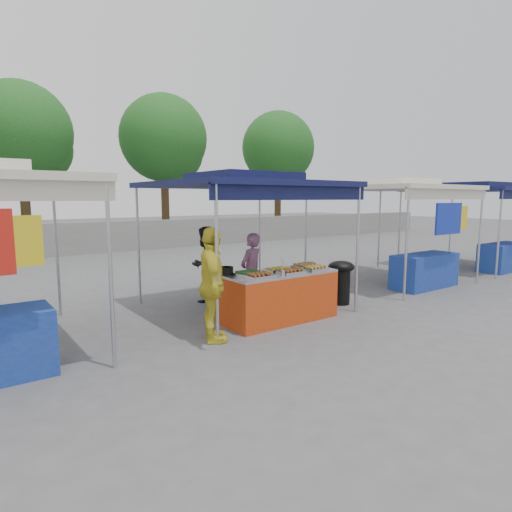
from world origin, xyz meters
TOP-DOWN VIEW (x-y plane):
  - ground_plane at (0.00, 0.00)m, footprint 80.00×80.00m
  - back_wall at (0.00, 11.00)m, footprint 40.00×0.25m
  - main_canopy at (0.00, 0.97)m, footprint 3.20×3.20m
  - neighbor_stall_right at (4.50, 0.57)m, footprint 3.20×3.20m
  - neighbor_stall_far at (8.50, 0.57)m, footprint 3.20×3.20m
  - tree_1 at (-1.82, 12.99)m, footprint 3.77×3.76m
  - tree_2 at (3.98, 13.00)m, footprint 3.94×3.94m
  - tree_3 at (10.70, 12.99)m, footprint 3.95×3.95m
  - vendor_table at (0.00, -0.10)m, footprint 2.00×0.80m
  - food_tray_fl at (-0.61, -0.34)m, footprint 0.42×0.30m
  - food_tray_fm at (0.04, -0.34)m, footprint 0.42×0.30m
  - food_tray_fr at (0.59, -0.34)m, footprint 0.42×0.30m
  - food_tray_bl at (-0.63, -0.04)m, footprint 0.42×0.30m
  - food_tray_bm at (-0.00, -0.01)m, footprint 0.42×0.30m
  - food_tray_br at (0.65, -0.02)m, footprint 0.42×0.30m
  - cooking_pot at (-0.88, 0.23)m, footprint 0.22×0.22m
  - skewer_cup at (-0.20, -0.41)m, footprint 0.07×0.07m
  - wok_burner at (1.72, 0.08)m, footprint 0.52×0.52m
  - crate_left at (-0.42, 0.49)m, footprint 0.48×0.34m
  - crate_right at (0.40, 0.56)m, footprint 0.46×0.32m
  - crate_stacked at (0.40, 0.56)m, footprint 0.43×0.30m
  - vendor_woman at (-0.00, 0.75)m, footprint 0.62×0.50m
  - helper_man at (-0.35, 1.88)m, footprint 0.92×0.83m
  - customer_person at (-1.50, -0.37)m, footprint 0.79×1.08m

SIDE VIEW (x-z plane):
  - ground_plane at x=0.00m, z-range 0.00..0.00m
  - crate_right at x=0.40m, z-range 0.00..0.28m
  - crate_left at x=-0.42m, z-range 0.00..0.29m
  - crate_stacked at x=0.40m, z-range 0.28..0.54m
  - vendor_table at x=0.00m, z-range 0.00..0.85m
  - wok_burner at x=1.72m, z-range 0.08..0.96m
  - back_wall at x=0.00m, z-range 0.00..1.20m
  - vendor_woman at x=0.00m, z-range 0.00..1.46m
  - helper_man at x=-0.35m, z-range 0.00..1.54m
  - customer_person at x=-1.50m, z-range 0.00..1.70m
  - food_tray_fl at x=-0.61m, z-range 0.85..0.92m
  - food_tray_fm at x=0.04m, z-range 0.85..0.92m
  - food_tray_fr at x=0.59m, z-range 0.85..0.92m
  - food_tray_bl at x=-0.63m, z-range 0.85..0.92m
  - food_tray_bm at x=0.00m, z-range 0.85..0.92m
  - food_tray_br at x=0.65m, z-range 0.85..0.92m
  - skewer_cup at x=-0.20m, z-range 0.85..0.94m
  - cooking_pot at x=-0.88m, z-range 0.85..0.98m
  - neighbor_stall_right at x=4.50m, z-range 0.32..2.89m
  - neighbor_stall_far at x=8.50m, z-range 0.32..2.89m
  - main_canopy at x=0.00m, z-range 1.08..3.65m
  - tree_1 at x=-1.82m, z-range 1.19..7.65m
  - tree_2 at x=3.98m, z-range 1.25..8.02m
  - tree_3 at x=10.70m, z-range 1.25..8.03m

